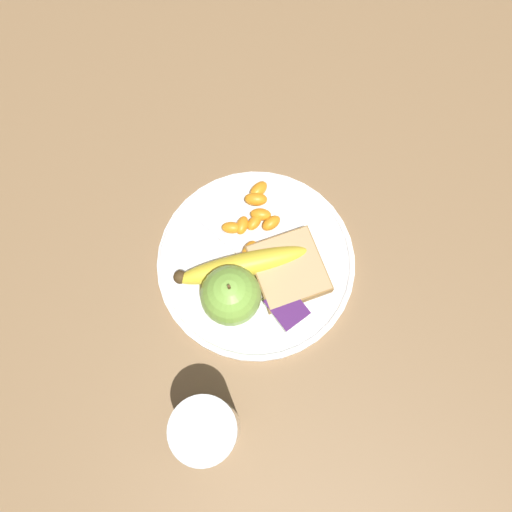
{
  "coord_description": "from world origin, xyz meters",
  "views": [
    {
      "loc": [
        -0.16,
        0.12,
        0.66
      ],
      "look_at": [
        0.0,
        0.0,
        0.03
      ],
      "focal_mm": 35.0,
      "sensor_mm": 36.0,
      "label": 1
    }
  ],
  "objects_px": {
    "fork": "(249,259)",
    "plate": "(256,261)",
    "apple": "(231,295)",
    "banana": "(241,263)",
    "bread_slice": "(289,269)",
    "juice_glass": "(208,429)",
    "jam_packet": "(287,309)"
  },
  "relations": [
    {
      "from": "apple",
      "to": "banana",
      "type": "xyz_separation_m",
      "value": [
        0.03,
        -0.04,
        -0.02
      ]
    },
    {
      "from": "plate",
      "to": "juice_glass",
      "type": "bearing_deg",
      "value": 128.81
    },
    {
      "from": "juice_glass",
      "to": "banana",
      "type": "distance_m",
      "value": 0.21
    },
    {
      "from": "bread_slice",
      "to": "jam_packet",
      "type": "distance_m",
      "value": 0.05
    },
    {
      "from": "apple",
      "to": "jam_packet",
      "type": "distance_m",
      "value": 0.08
    },
    {
      "from": "apple",
      "to": "banana",
      "type": "height_order",
      "value": "apple"
    },
    {
      "from": "apple",
      "to": "fork",
      "type": "bearing_deg",
      "value": -57.78
    },
    {
      "from": "bread_slice",
      "to": "fork",
      "type": "xyz_separation_m",
      "value": [
        0.04,
        0.03,
        -0.01
      ]
    },
    {
      "from": "juice_glass",
      "to": "bread_slice",
      "type": "relative_size",
      "value": 0.99
    },
    {
      "from": "jam_packet",
      "to": "bread_slice",
      "type": "bearing_deg",
      "value": -40.61
    },
    {
      "from": "apple",
      "to": "jam_packet",
      "type": "bearing_deg",
      "value": -135.6
    },
    {
      "from": "plate",
      "to": "bread_slice",
      "type": "height_order",
      "value": "bread_slice"
    },
    {
      "from": "apple",
      "to": "bread_slice",
      "type": "xyz_separation_m",
      "value": [
        -0.01,
        -0.08,
        -0.03
      ]
    },
    {
      "from": "banana",
      "to": "fork",
      "type": "relative_size",
      "value": 1.11
    },
    {
      "from": "plate",
      "to": "jam_packet",
      "type": "distance_m",
      "value": 0.08
    },
    {
      "from": "jam_packet",
      "to": "juice_glass",
      "type": "bearing_deg",
      "value": 110.31
    },
    {
      "from": "plate",
      "to": "juice_glass",
      "type": "distance_m",
      "value": 0.23
    },
    {
      "from": "plate",
      "to": "bread_slice",
      "type": "relative_size",
      "value": 2.32
    },
    {
      "from": "apple",
      "to": "banana",
      "type": "bearing_deg",
      "value": -50.03
    },
    {
      "from": "plate",
      "to": "juice_glass",
      "type": "height_order",
      "value": "juice_glass"
    },
    {
      "from": "banana",
      "to": "bread_slice",
      "type": "relative_size",
      "value": 1.54
    },
    {
      "from": "jam_packet",
      "to": "banana",
      "type": "bearing_deg",
      "value": 8.22
    },
    {
      "from": "fork",
      "to": "plate",
      "type": "bearing_deg",
      "value": 36.42
    },
    {
      "from": "plate",
      "to": "apple",
      "type": "height_order",
      "value": "apple"
    },
    {
      "from": "juice_glass",
      "to": "banana",
      "type": "relative_size",
      "value": 0.64
    },
    {
      "from": "juice_glass",
      "to": "fork",
      "type": "height_order",
      "value": "juice_glass"
    },
    {
      "from": "juice_glass",
      "to": "bread_slice",
      "type": "bearing_deg",
      "value": -63.03
    },
    {
      "from": "apple",
      "to": "fork",
      "type": "xyz_separation_m",
      "value": [
        0.03,
        -0.05,
        -0.04
      ]
    },
    {
      "from": "juice_glass",
      "to": "jam_packet",
      "type": "relative_size",
      "value": 2.35
    },
    {
      "from": "fork",
      "to": "jam_packet",
      "type": "xyz_separation_m",
      "value": [
        -0.08,
        0.0,
        0.01
      ]
    },
    {
      "from": "plate",
      "to": "apple",
      "type": "xyz_separation_m",
      "value": [
        -0.03,
        0.06,
        0.04
      ]
    },
    {
      "from": "apple",
      "to": "bread_slice",
      "type": "distance_m",
      "value": 0.09
    }
  ]
}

